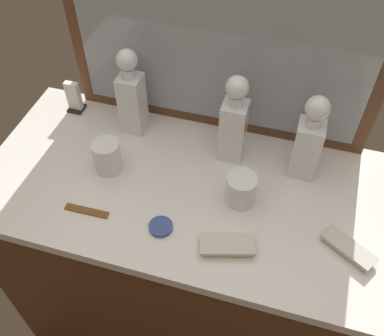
{
  "coord_description": "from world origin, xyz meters",
  "views": [
    {
      "loc": [
        0.22,
        -0.75,
        1.9
      ],
      "look_at": [
        0.0,
        0.0,
        1.02
      ],
      "focal_mm": 40.59,
      "sensor_mm": 36.0,
      "label": 1
    }
  ],
  "objects_px": {
    "crystal_decanter_far_left": "(308,144)",
    "napkin_holder": "(74,99)",
    "crystal_decanter_rear": "(132,100)",
    "silver_brush_front": "(348,249)",
    "crystal_decanter_far_right": "(233,126)",
    "crystal_tumbler_right": "(241,190)",
    "tortoiseshell_comb": "(87,211)",
    "porcelain_dish": "(161,227)",
    "silver_brush_right": "(227,246)",
    "crystal_tumbler_left": "(108,157)"
  },
  "relations": [
    {
      "from": "tortoiseshell_comb",
      "to": "napkin_holder",
      "type": "relative_size",
      "value": 1.14
    },
    {
      "from": "crystal_decanter_far_left",
      "to": "crystal_decanter_far_right",
      "type": "distance_m",
      "value": 0.21
    },
    {
      "from": "silver_brush_right",
      "to": "crystal_decanter_rear",
      "type": "bearing_deg",
      "value": 137.56
    },
    {
      "from": "crystal_tumbler_right",
      "to": "napkin_holder",
      "type": "xyz_separation_m",
      "value": [
        -0.61,
        0.22,
        0.01
      ]
    },
    {
      "from": "porcelain_dish",
      "to": "napkin_holder",
      "type": "relative_size",
      "value": 0.58
    },
    {
      "from": "crystal_decanter_rear",
      "to": "crystal_decanter_far_right",
      "type": "bearing_deg",
      "value": -4.75
    },
    {
      "from": "crystal_decanter_rear",
      "to": "napkin_holder",
      "type": "relative_size",
      "value": 2.65
    },
    {
      "from": "crystal_tumbler_right",
      "to": "porcelain_dish",
      "type": "height_order",
      "value": "crystal_tumbler_right"
    },
    {
      "from": "crystal_decanter_far_left",
      "to": "silver_brush_front",
      "type": "xyz_separation_m",
      "value": [
        0.15,
        -0.24,
        -0.1
      ]
    },
    {
      "from": "silver_brush_front",
      "to": "napkin_holder",
      "type": "height_order",
      "value": "napkin_holder"
    },
    {
      "from": "crystal_decanter_rear",
      "to": "crystal_tumbler_left",
      "type": "bearing_deg",
      "value": -93.26
    },
    {
      "from": "crystal_decanter_rear",
      "to": "silver_brush_front",
      "type": "xyz_separation_m",
      "value": [
        0.68,
        -0.28,
        -0.1
      ]
    },
    {
      "from": "crystal_decanter_far_left",
      "to": "napkin_holder",
      "type": "distance_m",
      "value": 0.76
    },
    {
      "from": "crystal_decanter_far_left",
      "to": "crystal_decanter_rear",
      "type": "xyz_separation_m",
      "value": [
        -0.54,
        0.04,
        0.01
      ]
    },
    {
      "from": "crystal_decanter_far_left",
      "to": "crystal_decanter_rear",
      "type": "bearing_deg",
      "value": 176.23
    },
    {
      "from": "crystal_tumbler_left",
      "to": "tortoiseshell_comb",
      "type": "relative_size",
      "value": 0.8
    },
    {
      "from": "silver_brush_front",
      "to": "porcelain_dish",
      "type": "bearing_deg",
      "value": -172.12
    },
    {
      "from": "silver_brush_right",
      "to": "napkin_holder",
      "type": "height_order",
      "value": "napkin_holder"
    },
    {
      "from": "silver_brush_right",
      "to": "porcelain_dish",
      "type": "relative_size",
      "value": 2.35
    },
    {
      "from": "tortoiseshell_comb",
      "to": "silver_brush_front",
      "type": "bearing_deg",
      "value": 5.98
    },
    {
      "from": "crystal_tumbler_left",
      "to": "tortoiseshell_comb",
      "type": "distance_m",
      "value": 0.17
    },
    {
      "from": "crystal_tumbler_right",
      "to": "crystal_decanter_far_left",
      "type": "bearing_deg",
      "value": 46.21
    },
    {
      "from": "silver_brush_front",
      "to": "silver_brush_right",
      "type": "distance_m",
      "value": 0.3
    },
    {
      "from": "crystal_decanter_rear",
      "to": "tortoiseshell_comb",
      "type": "bearing_deg",
      "value": -91.08
    },
    {
      "from": "crystal_tumbler_right",
      "to": "tortoiseshell_comb",
      "type": "xyz_separation_m",
      "value": [
        -0.39,
        -0.16,
        -0.04
      ]
    },
    {
      "from": "crystal_decanter_far_right",
      "to": "silver_brush_front",
      "type": "bearing_deg",
      "value": -34.87
    },
    {
      "from": "crystal_tumbler_left",
      "to": "porcelain_dish",
      "type": "relative_size",
      "value": 1.57
    },
    {
      "from": "crystal_tumbler_left",
      "to": "silver_brush_front",
      "type": "bearing_deg",
      "value": -7.78
    },
    {
      "from": "crystal_decanter_rear",
      "to": "crystal_tumbler_left",
      "type": "xyz_separation_m",
      "value": [
        -0.01,
        -0.18,
        -0.07
      ]
    },
    {
      "from": "crystal_decanter_far_right",
      "to": "napkin_holder",
      "type": "distance_m",
      "value": 0.55
    },
    {
      "from": "crystal_tumbler_right",
      "to": "napkin_holder",
      "type": "height_order",
      "value": "napkin_holder"
    },
    {
      "from": "silver_brush_right",
      "to": "napkin_holder",
      "type": "distance_m",
      "value": 0.72
    },
    {
      "from": "crystal_tumbler_left",
      "to": "silver_brush_front",
      "type": "height_order",
      "value": "crystal_tumbler_left"
    },
    {
      "from": "crystal_decanter_far_right",
      "to": "napkin_holder",
      "type": "xyz_separation_m",
      "value": [
        -0.55,
        0.06,
        -0.07
      ]
    },
    {
      "from": "crystal_tumbler_right",
      "to": "silver_brush_right",
      "type": "relative_size",
      "value": 0.6
    },
    {
      "from": "crystal_decanter_rear",
      "to": "crystal_tumbler_left",
      "type": "distance_m",
      "value": 0.2
    },
    {
      "from": "crystal_tumbler_right",
      "to": "silver_brush_right",
      "type": "distance_m",
      "value": 0.17
    },
    {
      "from": "crystal_tumbler_right",
      "to": "tortoiseshell_comb",
      "type": "distance_m",
      "value": 0.42
    },
    {
      "from": "crystal_decanter_far_right",
      "to": "silver_brush_front",
      "type": "xyz_separation_m",
      "value": [
        0.36,
        -0.25,
        -0.1
      ]
    },
    {
      "from": "crystal_decanter_rear",
      "to": "silver_brush_front",
      "type": "height_order",
      "value": "crystal_decanter_rear"
    },
    {
      "from": "porcelain_dish",
      "to": "napkin_holder",
      "type": "bearing_deg",
      "value": 138.96
    },
    {
      "from": "crystal_tumbler_left",
      "to": "silver_brush_right",
      "type": "relative_size",
      "value": 0.67
    },
    {
      "from": "porcelain_dish",
      "to": "crystal_decanter_rear",
      "type": "bearing_deg",
      "value": 120.8
    },
    {
      "from": "crystal_decanter_rear",
      "to": "crystal_tumbler_left",
      "type": "height_order",
      "value": "crystal_decanter_rear"
    },
    {
      "from": "crystal_decanter_rear",
      "to": "crystal_tumbler_right",
      "type": "height_order",
      "value": "crystal_decanter_rear"
    },
    {
      "from": "crystal_tumbler_left",
      "to": "porcelain_dish",
      "type": "distance_m",
      "value": 0.27
    },
    {
      "from": "crystal_decanter_far_right",
      "to": "tortoiseshell_comb",
      "type": "bearing_deg",
      "value": -135.5
    },
    {
      "from": "tortoiseshell_comb",
      "to": "crystal_decanter_rear",
      "type": "bearing_deg",
      "value": 88.92
    },
    {
      "from": "crystal_tumbler_left",
      "to": "silver_brush_front",
      "type": "relative_size",
      "value": 0.69
    },
    {
      "from": "crystal_decanter_far_left",
      "to": "crystal_tumbler_right",
      "type": "bearing_deg",
      "value": -133.79
    }
  ]
}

